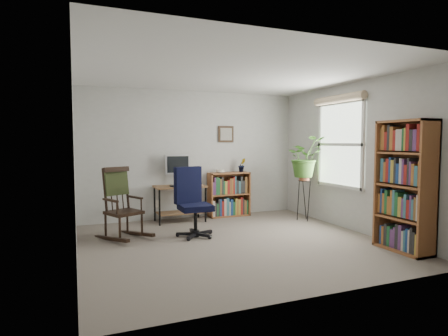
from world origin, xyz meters
name	(u,v)px	position (x,y,z in m)	size (l,w,h in m)	color
floor	(234,243)	(0.00, 0.00, 0.00)	(4.20, 4.00, 0.00)	slate
ceiling	(235,73)	(0.00, 0.00, 2.40)	(4.20, 4.00, 0.00)	silver
wall_back	(193,155)	(0.00, 2.00, 1.20)	(4.20, 0.00, 2.40)	#BABAB5
wall_front	(321,169)	(0.00, -2.00, 1.20)	(4.20, 0.00, 2.40)	#BABAB5
wall_left	(74,162)	(-2.10, 0.00, 1.20)	(0.00, 4.00, 2.40)	#BABAB5
wall_right	(353,157)	(2.10, 0.00, 1.20)	(0.00, 4.00, 2.40)	#BABAB5
window	(340,145)	(2.06, 0.30, 1.40)	(0.12, 1.20, 1.50)	silver
desk	(180,204)	(-0.34, 1.70, 0.33)	(0.91, 0.50, 0.65)	brown
monitor	(178,170)	(-0.34, 1.84, 0.93)	(0.46, 0.16, 0.56)	silver
keyboard	(182,186)	(-0.34, 1.58, 0.67)	(0.40, 0.15, 0.03)	black
office_chair	(195,202)	(-0.41, 0.55, 0.54)	(0.59, 0.59, 1.08)	black
rocking_chair	(124,203)	(-1.43, 0.84, 0.54)	(0.56, 0.94, 1.09)	black
low_bookshelf	(229,194)	(0.67, 1.82, 0.43)	(0.81, 0.27, 0.86)	brown
tall_bookshelf	(405,186)	(1.92, -1.19, 0.86)	(0.32, 0.76, 1.73)	brown
plant_stand	(304,197)	(1.80, 0.94, 0.43)	(0.24, 0.24, 0.86)	black
spider_plant	(305,137)	(1.80, 0.94, 1.53)	(1.69, 1.88, 1.46)	#3D6D26
potted_plant_small	(242,169)	(0.95, 1.83, 0.91)	(0.13, 0.24, 0.11)	#3D6D26
framed_picture	(226,134)	(0.67, 1.97, 1.60)	(0.32, 0.04, 0.32)	black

